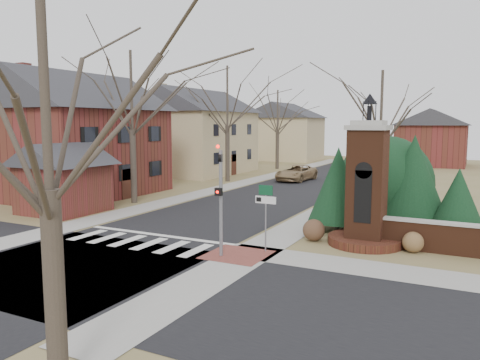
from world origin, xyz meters
The scene contains 29 objects.
ground centered at (0.00, 0.00, 0.00)m, with size 120.00×120.00×0.00m, color olive.
main_street centered at (0.00, 22.00, 0.01)m, with size 8.00×70.00×0.01m, color black.
cross_street centered at (0.00, -3.00, 0.01)m, with size 120.00×8.00×0.01m, color black.
crosswalk_zone centered at (0.00, 0.80, 0.01)m, with size 8.00×2.20×0.02m, color silver.
stop_bar centered at (0.00, 2.30, 0.01)m, with size 8.00×0.35×0.02m, color silver.
sidewalk_right_main centered at (5.20, 22.00, 0.01)m, with size 2.00×60.00×0.02m, color gray.
sidewalk_left centered at (-5.20, 22.00, 0.01)m, with size 2.00×60.00×0.02m, color gray.
curb_apron centered at (4.80, 1.00, 0.01)m, with size 2.40×2.40×0.02m, color brown.
traffic_signal_pole centered at (4.30, 0.57, 2.59)m, with size 0.28×0.41×4.50m.
sign_post centered at (5.59, 1.99, 1.95)m, with size 0.90×0.07×2.75m.
brick_gate_monument centered at (9.00, 4.99, 2.17)m, with size 3.20×3.20×6.47m.
house_brick_left centered at (-13.01, 9.99, 4.66)m, with size 9.80×11.80×9.42m.
house_stucco_left centered at (-13.50, 27.00, 4.59)m, with size 9.80×12.80×9.28m.
garage_left centered at (-8.52, 4.49, 2.24)m, with size 4.80×4.80×4.29m.
house_distant_left centered at (-12.01, 48.00, 4.25)m, with size 10.80×8.80×8.53m.
house_distant_right centered at (7.99, 47.99, 3.65)m, with size 8.80×8.80×7.30m.
evergreen_near centered at (7.20, 7.00, 2.30)m, with size 2.80×2.80×4.10m.
evergreen_mid centered at (10.50, 8.20, 2.60)m, with size 3.40×3.40×4.70m.
evergreen_far centered at (12.50, 7.20, 1.90)m, with size 2.40×2.40×3.30m.
evergreen_mass centered at (9.00, 9.50, 2.40)m, with size 4.80×4.80×4.80m, color black.
bare_tree_0 centered at (-7.00, 9.00, 7.70)m, with size 8.05×8.05×11.15m.
bare_tree_1 centered at (-7.00, 22.00, 8.03)m, with size 8.40×8.40×11.64m.
bare_tree_2 centered at (-7.50, 35.00, 7.03)m, with size 7.35×7.35×10.19m.
bare_tree_3 centered at (7.50, 16.00, 6.69)m, with size 7.00×7.00×9.70m.
bare_tree_4 centered at (6.00, -9.00, 6.35)m, with size 6.65×6.65×9.21m.
pickup_truck centered at (-1.60, 25.26, 0.72)m, with size 2.40×5.21×1.45m, color #957951.
distant_car centered at (1.65, 43.11, 0.66)m, with size 1.39×3.98×1.31m, color #393B41.
dry_shrub_left centered at (6.80, 4.60, 0.49)m, with size 0.98×0.98×0.98m, color brown.
dry_shrub_right centered at (11.00, 4.60, 0.43)m, with size 0.85×0.85×0.85m, color brown.
Camera 1 is at (13.12, -15.12, 5.22)m, focal length 35.00 mm.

